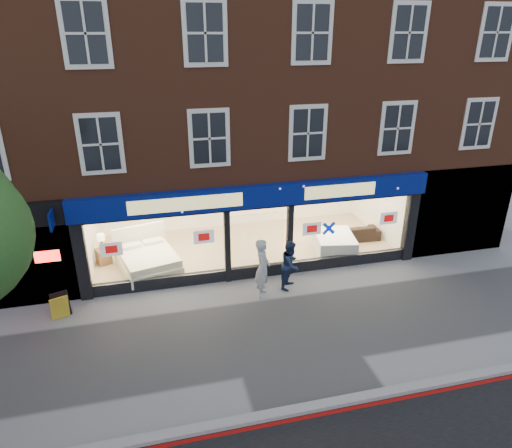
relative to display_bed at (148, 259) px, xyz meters
name	(u,v)px	position (x,y,z in m)	size (l,w,h in m)	color
ground	(286,330)	(3.59, -4.33, -0.45)	(120.00, 120.00, 0.00)	gray
kerb_line	(328,413)	(3.59, -7.43, -0.44)	(60.00, 0.10, 0.01)	#8C0A07
kerb_stone	(325,405)	(3.59, -7.23, -0.39)	(60.00, 0.25, 0.12)	gray
showroom_floor	(245,247)	(3.59, 0.92, -0.40)	(11.00, 4.50, 0.10)	tan
building	(232,60)	(3.58, 2.60, 6.22)	(19.00, 8.26, 10.30)	brown
display_bed	(148,259)	(0.00, 0.00, 0.00)	(2.30, 2.58, 1.25)	white
bedside_table	(104,256)	(-1.51, 0.76, -0.07)	(0.45, 0.45, 0.55)	brown
mattress_stack	(334,243)	(6.69, -0.33, -0.01)	(1.64, 1.93, 0.68)	silver
sofa	(353,232)	(7.84, 0.50, -0.05)	(2.03, 0.79, 0.59)	black
a_board	(60,306)	(-2.53, -2.23, -0.06)	(0.51, 0.32, 0.78)	gold
pedestrian_grey	(263,268)	(3.42, -2.44, 0.51)	(0.70, 0.46, 1.92)	#AEB1B6
pedestrian_blue	(291,264)	(4.42, -2.16, 0.36)	(0.79, 0.61, 1.62)	#182644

